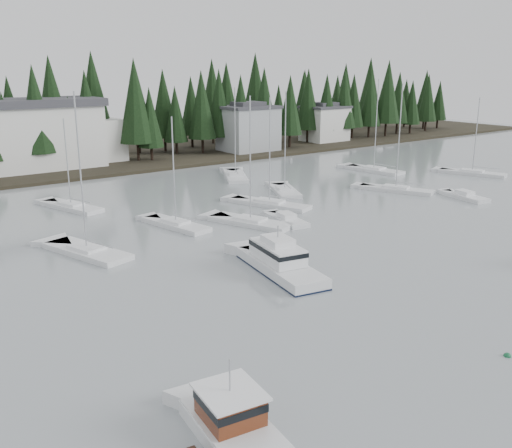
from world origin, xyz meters
The scene contains 20 objects.
far_shore_land centered at (0.00, 97.00, 0.00)m, with size 240.00×54.00×1.00m, color black.
conifer_treeline centered at (0.00, 86.00, 0.00)m, with size 200.00×22.00×20.00m, color black, non-canonical shape.
house_east_a centered at (36.00, 78.00, 4.90)m, with size 10.60×8.48×9.25m.
house_east_b centered at (58.00, 80.00, 4.40)m, with size 9.54×7.42×8.25m.
harbor_inn centered at (-2.96, 82.34, 5.78)m, with size 29.50×11.50×10.90m.
lobster_boat_brown centered at (-16.63, 6.09, 0.50)m, with size 5.28×9.16×4.38m.
cabin_cruiser_center centered at (-1.04, 22.73, 0.67)m, with size 5.06×10.77×4.45m.
sailboat_0 centered at (19.47, 58.60, 0.07)m, with size 7.50×10.31×13.87m.
sailboat_1 centered at (40.17, 49.56, 0.08)m, with size 4.01×10.17×14.94m.
sailboat_3 centered at (50.39, 38.54, 0.06)m, with size 5.60×10.13×12.31m.
sailboat_4 centered at (-1.22, 39.80, 0.07)m, with size 4.06×8.92×11.99m.
sailboat_5 centered at (-12.00, 36.68, 0.08)m, with size 5.49×9.83×14.86m.
sailboat_6 centered at (-7.29, 54.17, 0.06)m, with size 5.05×9.57×11.11m.
sailboat_7 centered at (18.66, 45.95, 0.08)m, with size 6.27×8.74×13.72m.
sailboat_8 centered at (31.15, 37.55, 0.09)m, with size 6.16×9.97×14.67m.
sailboat_9 centered at (5.64, 35.88, 0.07)m, with size 5.88×9.85×13.97m.
sailboat_13 centered at (12.42, 41.26, 0.07)m, with size 5.97×10.63×13.41m.
runabout_1 centered at (9.32, 34.32, 0.13)m, with size 3.32×6.75×1.42m.
runabout_2 centered at (34.85, 29.52, 0.13)m, with size 3.51×7.03×1.42m.
mooring_buoy_green centered at (0.66, 3.77, 0.00)m, with size 0.44×0.44×0.44m, color #145933.
Camera 1 is at (-28.95, -11.41, 16.31)m, focal length 40.00 mm.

